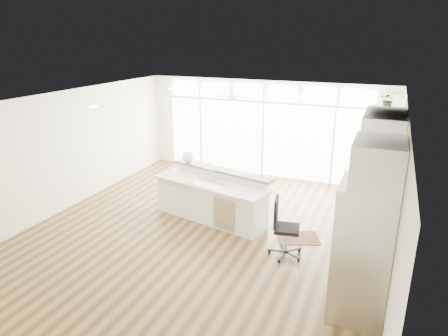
% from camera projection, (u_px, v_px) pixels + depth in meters
% --- Properties ---
extents(floor, '(7.00, 8.00, 0.02)m').
position_uv_depth(floor, '(204.00, 233.00, 8.20)').
color(floor, '#483116').
rests_on(floor, ground).
extents(ceiling, '(7.00, 8.00, 0.02)m').
position_uv_depth(ceiling, '(202.00, 101.00, 7.34)').
color(ceiling, white).
rests_on(ceiling, wall_back).
extents(wall_back, '(7.00, 0.04, 2.70)m').
position_uv_depth(wall_back, '(264.00, 129.00, 11.27)').
color(wall_back, white).
rests_on(wall_back, floor).
extents(wall_front, '(7.00, 0.04, 2.70)m').
position_uv_depth(wall_front, '(41.00, 282.00, 4.27)').
color(wall_front, white).
rests_on(wall_front, floor).
extents(wall_left, '(0.04, 8.00, 2.70)m').
position_uv_depth(wall_left, '(64.00, 151.00, 9.06)').
color(wall_left, white).
rests_on(wall_left, floor).
extents(wall_right, '(0.04, 8.00, 2.70)m').
position_uv_depth(wall_right, '(397.00, 198.00, 6.48)').
color(wall_right, white).
rests_on(wall_right, floor).
extents(glass_wall, '(5.80, 0.06, 2.08)m').
position_uv_depth(glass_wall, '(263.00, 140.00, 11.31)').
color(glass_wall, white).
rests_on(glass_wall, wall_back).
extents(transom_row, '(5.90, 0.06, 0.40)m').
position_uv_depth(transom_row, '(265.00, 92.00, 10.89)').
color(transom_row, white).
rests_on(transom_row, wall_back).
extents(desk_window, '(0.04, 0.85, 0.85)m').
position_uv_depth(desk_window, '(396.00, 180.00, 6.70)').
color(desk_window, white).
rests_on(desk_window, wall_right).
extents(ceiling_fan, '(1.16, 1.16, 0.32)m').
position_uv_depth(ceiling_fan, '(232.00, 93.00, 10.05)').
color(ceiling_fan, white).
rests_on(ceiling_fan, ceiling).
extents(recessed_lights, '(3.40, 3.00, 0.02)m').
position_uv_depth(recessed_lights, '(206.00, 101.00, 7.53)').
color(recessed_lights, beige).
rests_on(recessed_lights, ceiling).
extents(oven_cabinet, '(0.64, 1.20, 2.50)m').
position_uv_depth(oven_cabinet, '(380.00, 169.00, 8.21)').
color(oven_cabinet, white).
rests_on(oven_cabinet, floor).
extents(desk_nook, '(0.72, 1.30, 0.76)m').
position_uv_depth(desk_nook, '(367.00, 238.00, 7.19)').
color(desk_nook, white).
rests_on(desk_nook, floor).
extents(upper_cabinets, '(0.64, 1.30, 0.64)m').
position_uv_depth(upper_cabinets, '(384.00, 132.00, 6.55)').
color(upper_cabinets, white).
rests_on(upper_cabinets, wall_right).
extents(refrigerator, '(0.76, 0.90, 2.00)m').
position_uv_depth(refrigerator, '(362.00, 251.00, 5.56)').
color(refrigerator, silver).
rests_on(refrigerator, floor).
extents(fridge_cabinet, '(0.64, 0.90, 0.60)m').
position_uv_depth(fridge_cabinet, '(378.00, 163.00, 5.12)').
color(fridge_cabinet, white).
rests_on(fridge_cabinet, wall_right).
extents(framed_photos, '(0.06, 0.22, 0.80)m').
position_uv_depth(framed_photos, '(395.00, 177.00, 7.29)').
color(framed_photos, black).
rests_on(framed_photos, wall_right).
extents(kitchen_island, '(2.78, 1.53, 1.05)m').
position_uv_depth(kitchen_island, '(211.00, 197.00, 8.65)').
color(kitchen_island, white).
rests_on(kitchen_island, floor).
extents(rug, '(0.97, 0.84, 0.01)m').
position_uv_depth(rug, '(298.00, 238.00, 7.99)').
color(rug, '#351C10').
rests_on(rug, floor).
extents(office_chair, '(0.66, 0.63, 1.11)m').
position_uv_depth(office_chair, '(287.00, 228.00, 7.19)').
color(office_chair, black).
rests_on(office_chair, floor).
extents(fishbowl, '(0.27, 0.27, 0.26)m').
position_uv_depth(fishbowl, '(188.00, 157.00, 9.27)').
color(fishbowl, white).
rests_on(fishbowl, kitchen_island).
extents(monitor, '(0.16, 0.54, 0.45)m').
position_uv_depth(monitor, '(367.00, 207.00, 7.03)').
color(monitor, black).
rests_on(monitor, desk_nook).
extents(keyboard, '(0.18, 0.37, 0.02)m').
position_uv_depth(keyboard, '(355.00, 216.00, 7.16)').
color(keyboard, white).
rests_on(keyboard, desk_nook).
extents(potted_plant, '(0.31, 0.34, 0.26)m').
position_uv_depth(potted_plant, '(388.00, 102.00, 7.78)').
color(potted_plant, '#2F6129').
rests_on(potted_plant, oven_cabinet).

